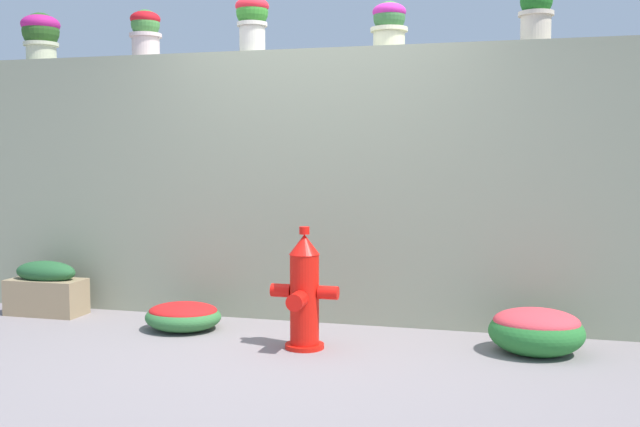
% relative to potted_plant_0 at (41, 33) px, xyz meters
% --- Properties ---
extents(ground_plane, '(24.00, 24.00, 0.00)m').
position_rel_potted_plant_0_xyz_m(ground_plane, '(2.51, -0.95, -2.34)').
color(ground_plane, gray).
extents(stone_wall, '(5.84, 0.36, 2.10)m').
position_rel_potted_plant_0_xyz_m(stone_wall, '(2.51, -0.01, -1.29)').
color(stone_wall, gray).
rests_on(stone_wall, ground).
extents(potted_plant_0, '(0.33, 0.33, 0.42)m').
position_rel_potted_plant_0_xyz_m(potted_plant_0, '(0.00, 0.00, 0.00)').
color(potted_plant_0, beige).
rests_on(potted_plant_0, stone_wall).
extents(potted_plant_1, '(0.27, 0.27, 0.39)m').
position_rel_potted_plant_0_xyz_m(potted_plant_1, '(1.01, -0.01, -0.02)').
color(potted_plant_1, beige).
rests_on(potted_plant_1, stone_wall).
extents(potted_plant_2, '(0.27, 0.27, 0.45)m').
position_rel_potted_plant_0_xyz_m(potted_plant_2, '(1.95, -0.04, 0.03)').
color(potted_plant_2, '#BCB4A5').
rests_on(potted_plant_2, stone_wall).
extents(potted_plant_3, '(0.28, 0.28, 0.36)m').
position_rel_potted_plant_0_xyz_m(potted_plant_3, '(3.03, 0.03, -0.04)').
color(potted_plant_3, beige).
rests_on(potted_plant_3, stone_wall).
extents(potted_plant_4, '(0.25, 0.25, 0.42)m').
position_rel_potted_plant_0_xyz_m(potted_plant_4, '(4.10, 0.02, 0.00)').
color(potted_plant_4, beige).
rests_on(potted_plant_4, stone_wall).
extents(fire_hydrant, '(0.46, 0.37, 0.82)m').
position_rel_potted_plant_0_xyz_m(fire_hydrant, '(2.64, -0.94, -1.97)').
color(fire_hydrant, red).
rests_on(fire_hydrant, ground).
extents(flower_bush_left, '(0.57, 0.51, 0.21)m').
position_rel_potted_plant_0_xyz_m(flower_bush_left, '(1.62, -0.66, -2.23)').
color(flower_bush_left, '#347039').
rests_on(flower_bush_left, ground).
extents(flower_bush_right, '(0.62, 0.55, 0.31)m').
position_rel_potted_plant_0_xyz_m(flower_bush_right, '(4.13, -0.67, -2.18)').
color(flower_bush_right, '#297330').
rests_on(flower_bush_right, ground).
extents(planter_box, '(0.62, 0.29, 0.44)m').
position_rel_potted_plant_0_xyz_m(planter_box, '(0.32, -0.48, -2.13)').
color(planter_box, '#967E5C').
rests_on(planter_box, ground).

